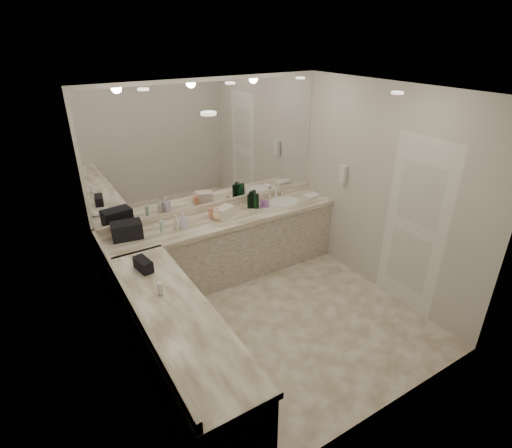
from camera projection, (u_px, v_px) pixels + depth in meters
floor at (275, 322)px, 4.70m from camera, size 3.20×3.20×0.00m
ceiling at (281, 92)px, 3.56m from camera, size 3.20×3.20×0.00m
wall_back at (213, 181)px, 5.28m from camera, size 3.20×0.02×2.60m
wall_left at (121, 266)px, 3.37m from camera, size 0.02×3.00×2.60m
wall_right at (385, 193)px, 4.89m from camera, size 0.02×3.00×2.60m
vanity_back_base at (226, 248)px, 5.43m from camera, size 3.20×0.60×0.84m
vanity_back_top at (225, 219)px, 5.23m from camera, size 3.20×0.64×0.06m
vanity_left_base at (177, 353)px, 3.67m from camera, size 0.60×2.40×0.84m
vanity_left_top at (174, 314)px, 3.48m from camera, size 0.64×2.42×0.06m
backsplash_back at (215, 206)px, 5.41m from camera, size 3.20×0.04×0.10m
backsplash_left at (129, 299)px, 3.54m from camera, size 0.04×3.00×0.10m
mirror_back at (212, 146)px, 5.06m from camera, size 3.12×0.01×1.55m
mirror_left at (114, 215)px, 3.17m from camera, size 0.01×2.92×1.55m
sink at (284, 202)px, 5.67m from camera, size 0.44×0.44×0.03m
faucet at (276, 193)px, 5.80m from camera, size 0.24×0.16×0.14m
wall_phone at (343, 174)px, 5.38m from camera, size 0.06×0.10×0.24m
door at (414, 227)px, 4.61m from camera, size 0.02×0.82×2.10m
black_toiletry_bag at (127, 230)px, 4.64m from camera, size 0.37×0.26×0.20m
black_bag_spill at (143, 264)px, 4.03m from camera, size 0.15×0.26×0.13m
cream_cosmetic_case at (224, 213)px, 5.16m from camera, size 0.29×0.24×0.14m
hand_towel at (311, 196)px, 5.82m from camera, size 0.23×0.16×0.04m
lotion_left at (160, 289)px, 3.66m from camera, size 0.05×0.05×0.12m
soap_bottle_a at (176, 222)px, 4.86m from camera, size 0.08×0.08×0.18m
soap_bottle_b at (183, 220)px, 4.90m from camera, size 0.12×0.12×0.20m
soap_bottle_c at (217, 214)px, 5.10m from camera, size 0.16×0.16×0.17m
green_bottle_0 at (256, 201)px, 5.43m from camera, size 0.07×0.07×0.20m
green_bottle_1 at (254, 198)px, 5.52m from camera, size 0.06×0.06×0.22m
green_bottle_2 at (252, 199)px, 5.48m from camera, size 0.07×0.07×0.22m
green_bottle_3 at (250, 201)px, 5.44m from camera, size 0.06×0.06×0.20m
green_bottle_4 at (252, 201)px, 5.45m from camera, size 0.07×0.07×0.19m
amenity_bottle_0 at (162, 226)px, 4.80m from camera, size 0.05×0.05×0.14m
amenity_bottle_1 at (211, 213)px, 5.16m from camera, size 0.06×0.06×0.14m
amenity_bottle_2 at (264, 204)px, 5.49m from camera, size 0.06×0.06×0.09m
amenity_bottle_3 at (267, 204)px, 5.47m from camera, size 0.04×0.04×0.11m
amenity_bottle_4 at (261, 204)px, 5.44m from camera, size 0.04×0.04×0.13m
amenity_bottle_5 at (241, 206)px, 5.43m from camera, size 0.05×0.05×0.08m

